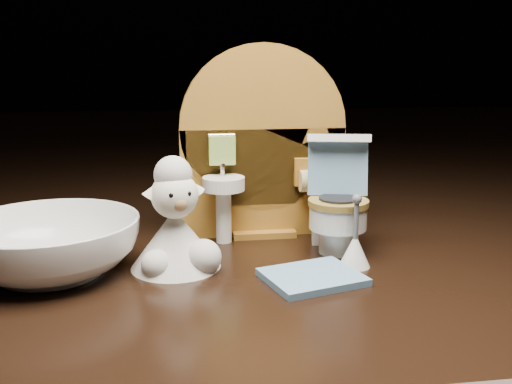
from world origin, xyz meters
TOP-DOWN VIEW (x-y plane):
  - backdrop_panel at (-0.00, 0.06)m, footprint 0.13×0.05m
  - toy_toilet at (0.05, 0.02)m, footprint 0.05×0.06m
  - bath_mat at (0.02, -0.04)m, footprint 0.07×0.06m
  - toilet_brush at (0.05, -0.02)m, footprint 0.02×0.02m
  - plush_lamb at (-0.07, -0.00)m, footprint 0.06×0.06m
  - ceramic_bowl at (-0.15, -0.00)m, footprint 0.14×0.14m

SIDE VIEW (x-z plane):
  - bath_mat at x=0.02m, z-range 0.00..0.00m
  - toilet_brush at x=0.05m, z-range -0.01..0.04m
  - ceramic_bowl at x=-0.15m, z-range 0.00..0.04m
  - plush_lamb at x=-0.07m, z-range -0.01..0.07m
  - toy_toilet at x=0.05m, z-range -0.01..0.07m
  - backdrop_panel at x=0.00m, z-range -0.01..0.14m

